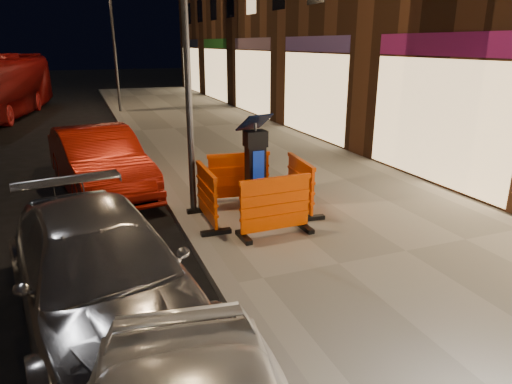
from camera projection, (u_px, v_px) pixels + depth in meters
name	position (u px, v px, depth m)	size (l,w,h in m)	color
ground_plane	(228.00, 294.00, 6.35)	(120.00, 120.00, 0.00)	black
sidewalk	(405.00, 255.00, 7.35)	(6.00, 60.00, 0.15)	gray
kerb	(228.00, 289.00, 6.32)	(0.30, 60.00, 0.15)	slate
parking_kiosk	(255.00, 169.00, 8.52)	(0.59, 0.59, 1.86)	black
barrier_front	(275.00, 206.00, 7.81)	(1.33, 0.55, 1.04)	#F94A00
barrier_back	(239.00, 177.00, 9.49)	(1.33, 0.55, 1.04)	#F94A00
barrier_kerbside	(207.00, 196.00, 8.32)	(1.33, 0.55, 1.04)	#F94A00
barrier_bldgside	(300.00, 185.00, 8.98)	(1.33, 0.55, 1.04)	#F94A00
car_silver	(107.00, 321.00, 5.74)	(1.92, 4.72, 1.37)	silver
car_red	(103.00, 192.00, 10.67)	(1.58, 4.52, 1.49)	maroon
bus_doubledecker	(3.00, 117.00, 21.45)	(2.42, 10.36, 2.89)	maroon
street_lamp_mid	(187.00, 54.00, 8.11)	(0.12, 0.12, 6.00)	#3F3F44
street_lamp_far	(114.00, 47.00, 21.40)	(0.12, 0.12, 6.00)	#3F3F44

